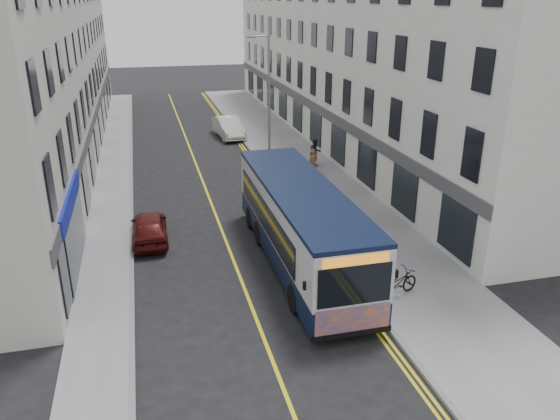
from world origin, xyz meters
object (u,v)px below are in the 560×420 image
pedestrian_far (315,153)px  car_maroon (149,227)px  streetlamp (268,99)px  pedestrian_near (313,162)px  car_white (229,127)px  city_bus (301,223)px  bicycle (397,283)px

pedestrian_far → car_maroon: pedestrian_far is taller
streetlamp → pedestrian_near: bearing=-40.0°
pedestrian_near → car_white: (-3.25, 10.95, -0.14)m
city_bus → bicycle: size_ratio=6.11×
car_white → car_maroon: 18.95m
city_bus → pedestrian_near: bearing=69.8°
streetlamp → bicycle: (0.89, -15.99, -3.78)m
pedestrian_far → car_white: pedestrian_far is taller
streetlamp → car_white: (-0.97, 9.03, -3.63)m
pedestrian_near → car_maroon: bearing=-169.2°
bicycle → car_white: bearing=-14.3°
city_bus → pedestrian_near: city_bus is taller
pedestrian_near → pedestrian_far: pedestrian_far is taller
city_bus → car_white: (0.68, 21.62, -1.03)m
pedestrian_near → pedestrian_far: (0.65, 1.70, 0.08)m
pedestrian_near → car_maroon: 11.86m
pedestrian_near → pedestrian_far: bearing=44.3°
city_bus → bicycle: (2.54, -3.40, -1.19)m
bicycle → pedestrian_near: size_ratio=1.18×
pedestrian_near → car_maroon: (-9.65, -6.89, -0.26)m
bicycle → car_maroon: bearing=30.4°
bicycle → car_white: size_ratio=0.40×
streetlamp → car_maroon: streetlamp is taller
bicycle → pedestrian_near: pedestrian_near is taller
bicycle → pedestrian_far: (2.04, 15.77, 0.38)m
city_bus → bicycle: 4.41m
pedestrian_near → pedestrian_far: 1.82m
pedestrian_near → car_maroon: size_ratio=0.41×
pedestrian_near → car_maroon: pedestrian_near is taller
city_bus → bicycle: bearing=-53.2°
city_bus → pedestrian_near: 11.41m
streetlamp → pedestrian_near: (2.28, -1.92, -3.48)m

